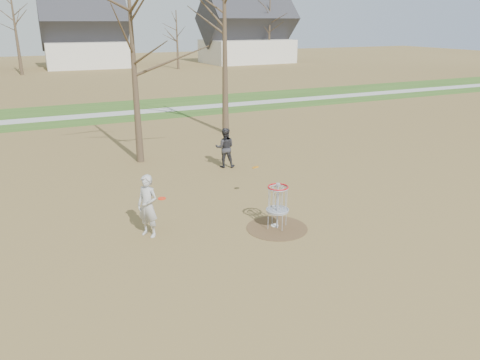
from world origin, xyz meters
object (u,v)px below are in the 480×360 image
(player_standing, at_px, (148,206))
(player_throwing, at_px, (225,148))
(disc_golf_basket, at_px, (278,199))
(disc_grounded, at_px, (275,225))

(player_standing, xyz_separation_m, player_throwing, (4.52, 5.14, -0.07))
(player_standing, height_order, disc_golf_basket, player_standing)
(player_standing, height_order, disc_grounded, player_standing)
(player_throwing, xyz_separation_m, disc_golf_basket, (-1.01, -6.23, 0.09))
(player_throwing, bearing_deg, player_standing, 71.07)
(player_standing, relative_size, disc_grounded, 8.13)
(player_throwing, height_order, disc_grounded, player_throwing)
(player_throwing, bearing_deg, disc_grounded, 103.10)
(disc_grounded, bearing_deg, player_throwing, 80.66)
(player_standing, relative_size, player_throwing, 1.09)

